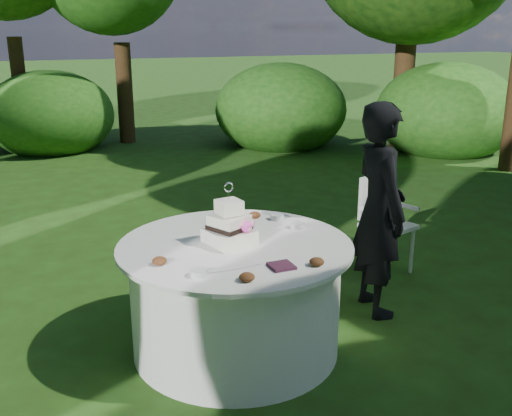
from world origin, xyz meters
The scene contains 9 objects.
ground centered at (0.00, 0.00, 0.00)m, with size 80.00×80.00×0.00m, color #223B10.
napkins centered at (0.11, -0.48, 0.78)m, with size 0.14×0.14×0.02m, color #421C30.
feather_plume centered at (-0.20, -0.38, 0.78)m, with size 0.48×0.07×0.01m, color white.
guest centered at (1.22, 0.15, 0.82)m, with size 0.60×0.39×1.64m, color black.
table centered at (0.00, 0.00, 0.39)m, with size 1.56×1.56×0.77m.
cake centered at (-0.03, 0.02, 0.88)m, with size 0.33×0.33×0.42m.
chair centered at (1.72, 0.81, 0.51)m, with size 0.48×0.48×0.87m.
votives centered at (0.21, 0.03, 0.79)m, with size 1.01×0.89×0.04m.
petal_cups centered at (-0.01, -0.21, 0.79)m, with size 0.97×1.14×0.05m.
Camera 1 is at (-1.31, -3.47, 2.14)m, focal length 42.00 mm.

